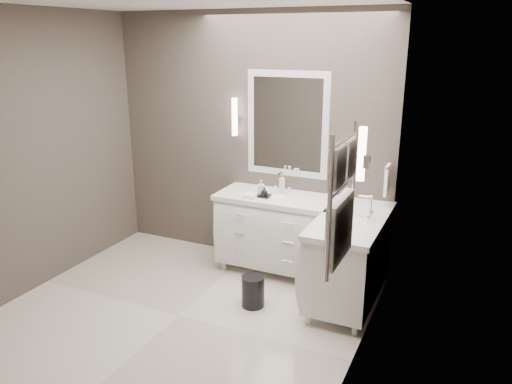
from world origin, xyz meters
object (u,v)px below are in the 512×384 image
at_px(vanity_back, 276,228).
at_px(vanity_right, 350,254).
at_px(towel_ladder, 341,206).
at_px(waste_bin, 253,291).

height_order(vanity_back, vanity_right, same).
relative_size(vanity_back, towel_ladder, 1.38).
relative_size(towel_ladder, waste_bin, 3.02).
bearing_deg(towel_ladder, vanity_back, 124.10).
distance_m(vanity_back, vanity_right, 0.93).
bearing_deg(waste_bin, vanity_back, 96.74).
xyz_separation_m(vanity_right, waste_bin, (-0.78, -0.46, -0.34)).
height_order(vanity_right, towel_ladder, towel_ladder).
bearing_deg(vanity_right, waste_bin, -149.60).
bearing_deg(vanity_back, towel_ladder, -55.90).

